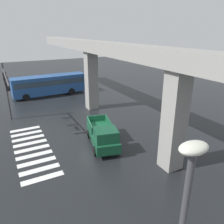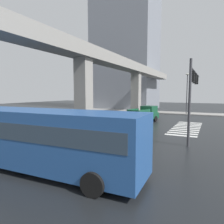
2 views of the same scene
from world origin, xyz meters
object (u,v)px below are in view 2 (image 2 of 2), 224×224
traffic_signal_mast (193,84)px  street_lamp_mid_block (132,89)px  city_bus (39,136)px  pickup_truck (145,115)px  street_lamp_near_corner (187,89)px  street_lamp_far_north (91,90)px

traffic_signal_mast → street_lamp_mid_block: bearing=33.0°
city_bus → traffic_signal_mast: bearing=-30.3°
pickup_truck → street_lamp_near_corner: (12.47, -3.84, 3.57)m
street_lamp_mid_block → street_lamp_far_north: (0.00, 9.76, 0.00)m
traffic_signal_mast → street_lamp_far_north: bearing=48.6°
city_bus → street_lamp_mid_block: 31.61m
street_lamp_near_corner → street_lamp_far_north: 20.21m
city_bus → street_lamp_far_north: street_lamp_far_north is taller
city_bus → street_lamp_near_corner: size_ratio=1.50×
city_bus → street_lamp_near_corner: 31.05m
traffic_signal_mast → street_lamp_far_north: 30.45m
traffic_signal_mast → street_lamp_near_corner: (20.13, 2.63, -0.01)m
pickup_truck → street_lamp_far_north: (12.47, 16.38, 3.57)m
street_lamp_near_corner → street_lamp_far_north: size_ratio=1.00×
pickup_truck → street_lamp_mid_block: street_lamp_mid_block is taller
traffic_signal_mast → street_lamp_near_corner: bearing=7.4°
traffic_signal_mast → street_lamp_far_north: street_lamp_far_north is taller
city_bus → street_lamp_near_corner: (30.71, -3.55, 2.83)m
pickup_truck → street_lamp_far_north: bearing=52.7°
street_lamp_mid_block → pickup_truck: bearing=-152.0°
street_lamp_mid_block → street_lamp_far_north: bearing=90.0°
pickup_truck → street_lamp_near_corner: bearing=-17.1°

